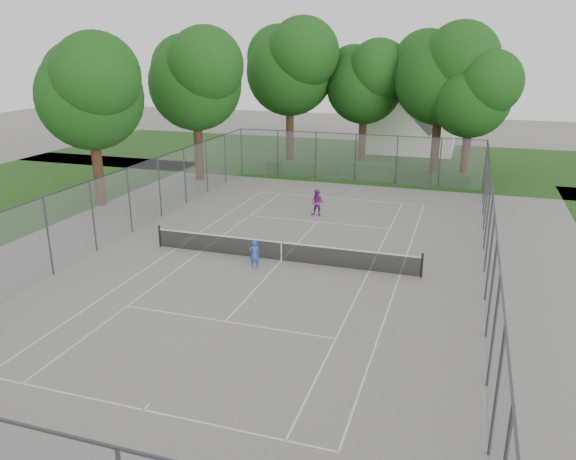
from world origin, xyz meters
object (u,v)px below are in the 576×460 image
(tennis_net, at_px, (281,250))
(woman_player, at_px, (317,203))
(girl_player, at_px, (254,254))
(house, at_px, (413,110))

(tennis_net, height_order, woman_player, woman_player)
(tennis_net, distance_m, woman_player, 7.61)
(girl_player, bearing_deg, woman_player, -114.80)
(tennis_net, relative_size, house, 1.33)
(tennis_net, distance_m, house, 31.40)
(woman_player, bearing_deg, house, 87.21)
(house, xyz_separation_m, woman_player, (-2.84, -23.52, -3.12))
(tennis_net, distance_m, girl_player, 1.49)
(house, relative_size, girl_player, 7.40)
(girl_player, height_order, woman_player, woman_player)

